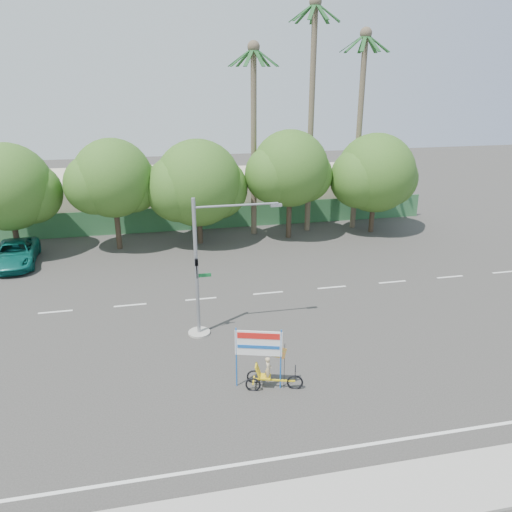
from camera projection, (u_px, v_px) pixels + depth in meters
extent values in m
plane|color=#33302D|center=(265.00, 372.00, 21.97)|extent=(120.00, 120.00, 0.00)
cube|color=gray|center=(320.00, 508.00, 15.07)|extent=(50.00, 2.40, 0.12)
cube|color=#336B3D|center=(208.00, 217.00, 41.32)|extent=(38.00, 0.08, 2.00)
cube|color=beige|center=(86.00, 198.00, 43.17)|extent=(12.00, 8.00, 4.00)
cube|color=beige|center=(287.00, 191.00, 46.70)|extent=(14.00, 8.00, 3.60)
cylinder|color=#473828|center=(15.00, 232.00, 35.16)|extent=(0.40, 0.40, 3.52)
sphere|color=#245218|center=(7.00, 187.00, 34.03)|extent=(6.00, 6.00, 6.00)
sphere|color=#245218|center=(31.00, 193.00, 34.76)|extent=(4.32, 4.32, 4.32)
cylinder|color=#473828|center=(118.00, 224.00, 36.46)|extent=(0.40, 0.40, 3.74)
sphere|color=#245218|center=(113.00, 178.00, 35.27)|extent=(5.60, 5.60, 5.60)
sphere|color=#245218|center=(132.00, 185.00, 35.99)|extent=(4.03, 4.03, 4.03)
sphere|color=#245218|center=(95.00, 184.00, 34.92)|extent=(4.26, 4.26, 4.26)
cylinder|color=#473828|center=(200.00, 222.00, 37.69)|extent=(0.40, 0.40, 3.30)
sphere|color=#245218|center=(198.00, 183.00, 36.64)|extent=(6.40, 6.40, 6.40)
sphere|color=#245218|center=(217.00, 188.00, 37.37)|extent=(4.61, 4.61, 4.61)
sphere|color=#245218|center=(179.00, 189.00, 36.24)|extent=(4.86, 4.86, 4.86)
cylinder|color=#473828|center=(289.00, 213.00, 38.93)|extent=(0.40, 0.40, 3.87)
sphere|color=#245218|center=(290.00, 169.00, 37.70)|extent=(5.80, 5.80, 5.80)
sphere|color=#245218|center=(305.00, 175.00, 38.44)|extent=(4.18, 4.18, 4.18)
sphere|color=#245218|center=(274.00, 174.00, 37.34)|extent=(4.41, 4.41, 4.41)
cylinder|color=#473828|center=(372.00, 211.00, 40.36)|extent=(0.40, 0.40, 3.43)
sphere|color=#245218|center=(376.00, 173.00, 39.26)|extent=(6.20, 6.20, 6.20)
sphere|color=#245218|center=(390.00, 178.00, 39.99)|extent=(4.46, 4.46, 4.46)
sphere|color=#245218|center=(360.00, 178.00, 38.87)|extent=(4.71, 4.71, 4.71)
cylinder|color=#70604C|center=(311.00, 125.00, 38.39)|extent=(0.44, 0.44, 17.00)
sphere|color=#70604C|center=(315.00, 2.00, 35.40)|extent=(0.90, 0.90, 0.90)
cube|color=#1C4C21|center=(328.00, 12.00, 35.81)|extent=(1.91, 0.28, 1.36)
cube|color=#1C4C21|center=(322.00, 13.00, 36.33)|extent=(1.65, 1.44, 1.36)
cube|color=#1C4C21|center=(313.00, 13.00, 36.51)|extent=(0.61, 1.93, 1.36)
cube|color=#1C4C21|center=(305.00, 13.00, 36.29)|extent=(1.20, 1.80, 1.36)
cube|color=#1C4C21|center=(302.00, 12.00, 35.76)|extent=(1.89, 0.92, 1.36)
cube|color=#1C4C21|center=(305.00, 11.00, 35.17)|extent=(1.89, 0.92, 1.36)
cube|color=#1C4C21|center=(312.00, 10.00, 34.79)|extent=(1.20, 1.80, 1.36)
cube|color=#1C4C21|center=(322.00, 11.00, 34.81)|extent=(0.61, 1.93, 1.36)
cube|color=#1C4C21|center=(328.00, 11.00, 35.22)|extent=(1.65, 1.44, 1.36)
cylinder|color=#70604C|center=(359.00, 136.00, 39.51)|extent=(0.44, 0.44, 15.00)
sphere|color=#70604C|center=(366.00, 33.00, 36.87)|extent=(0.90, 0.90, 0.90)
cube|color=#1C4C21|center=(377.00, 43.00, 37.28)|extent=(1.91, 0.28, 1.36)
cube|color=#1C4C21|center=(371.00, 43.00, 37.80)|extent=(1.65, 1.44, 1.36)
cube|color=#1C4C21|center=(362.00, 43.00, 37.98)|extent=(0.61, 1.93, 1.36)
cube|color=#1C4C21|center=(355.00, 43.00, 37.76)|extent=(1.20, 1.80, 1.36)
cube|color=#1C4C21|center=(352.00, 43.00, 37.23)|extent=(1.89, 0.92, 1.36)
cube|color=#1C4C21|center=(356.00, 42.00, 36.64)|extent=(1.89, 0.92, 1.36)
cube|color=#1C4C21|center=(364.00, 42.00, 36.27)|extent=(1.20, 1.80, 1.36)
cube|color=#1C4C21|center=(373.00, 42.00, 36.28)|extent=(0.61, 1.93, 1.36)
cube|color=#1C4C21|center=(378.00, 42.00, 36.69)|extent=(1.65, 1.44, 1.36)
cylinder|color=#70604C|center=(254.00, 146.00, 38.05)|extent=(0.44, 0.44, 14.00)
sphere|color=#70604C|center=(254.00, 47.00, 35.59)|extent=(0.90, 0.90, 0.90)
cube|color=#1C4C21|center=(266.00, 57.00, 36.00)|extent=(1.91, 0.28, 1.36)
cube|color=#1C4C21|center=(262.00, 57.00, 36.52)|extent=(1.65, 1.44, 1.36)
cube|color=#1C4C21|center=(253.00, 57.00, 36.70)|extent=(0.61, 1.93, 1.36)
cube|color=#1C4C21|center=(245.00, 57.00, 36.48)|extent=(1.20, 1.80, 1.36)
cube|color=#1C4C21|center=(241.00, 57.00, 35.95)|extent=(1.89, 0.92, 1.36)
cube|color=#1C4C21|center=(242.00, 57.00, 35.36)|extent=(1.89, 0.92, 1.36)
cube|color=#1C4C21|center=(249.00, 56.00, 34.98)|extent=(1.20, 1.80, 1.36)
cube|color=#1C4C21|center=(259.00, 56.00, 35.00)|extent=(0.61, 1.93, 1.36)
cube|color=#1C4C21|center=(265.00, 57.00, 35.41)|extent=(1.65, 1.44, 1.36)
cylinder|color=gray|center=(199.00, 332.00, 25.14)|extent=(1.10, 1.10, 0.10)
cylinder|color=gray|center=(196.00, 269.00, 23.92)|extent=(0.18, 0.18, 7.00)
cylinder|color=gray|center=(237.00, 205.00, 23.24)|extent=(4.00, 0.10, 0.10)
cube|color=gray|center=(276.00, 205.00, 23.64)|extent=(0.55, 0.20, 0.12)
imported|color=black|center=(197.00, 269.00, 23.69)|extent=(0.16, 0.20, 1.00)
cube|color=#14662D|center=(204.00, 275.00, 24.11)|extent=(0.70, 0.04, 0.18)
torus|color=black|center=(295.00, 382.00, 20.70)|extent=(0.68, 0.27, 0.69)
torus|color=black|center=(254.00, 377.00, 21.11)|extent=(0.64, 0.25, 0.64)
torus|color=black|center=(253.00, 385.00, 20.58)|extent=(0.64, 0.25, 0.64)
cube|color=gold|center=(274.00, 380.00, 20.75)|extent=(1.67, 0.55, 0.06)
cube|color=gold|center=(254.00, 380.00, 20.84)|extent=(0.23, 0.60, 0.05)
cube|color=gold|center=(265.00, 377.00, 20.73)|extent=(0.61, 0.55, 0.06)
cube|color=gold|center=(258.00, 371.00, 20.65)|extent=(0.34, 0.47, 0.55)
cylinder|color=black|center=(295.00, 374.00, 20.56)|extent=(0.04, 0.04, 0.56)
cube|color=black|center=(295.00, 368.00, 20.46)|extent=(0.17, 0.45, 0.04)
imported|color=#CCB284|center=(268.00, 369.00, 20.58)|extent=(0.37, 0.46, 1.10)
cylinder|color=blue|center=(236.00, 357.00, 20.52)|extent=(0.07, 0.07, 2.74)
cylinder|color=blue|center=(281.00, 360.00, 20.38)|extent=(0.07, 0.07, 2.74)
cube|color=white|center=(259.00, 343.00, 20.20)|extent=(1.86, 0.60, 1.12)
cube|color=red|center=(258.00, 336.00, 20.04)|extent=(1.66, 0.51, 0.26)
cube|color=blue|center=(258.00, 347.00, 20.22)|extent=(1.66, 0.51, 0.14)
cylinder|color=black|center=(284.00, 366.00, 20.47)|extent=(0.03, 0.03, 2.13)
cube|color=red|center=(276.00, 352.00, 20.27)|extent=(0.87, 0.28, 0.67)
imported|color=#0D5F56|center=(16.00, 254.00, 33.79)|extent=(2.98, 5.80, 1.56)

